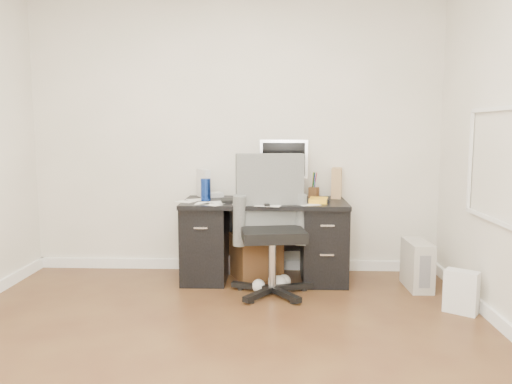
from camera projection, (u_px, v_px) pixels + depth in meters
ground at (210, 359)px, 3.07m from camera, size 4.00×4.00×0.00m
room_shell at (213, 85)px, 2.89m from camera, size 4.02×4.02×2.71m
desk at (264, 238)px, 4.65m from camera, size 1.50×0.70×0.75m
loose_papers at (243, 201)px, 4.56m from camera, size 1.10×0.60×0.00m
lcd_monitor at (284, 169)px, 4.70m from camera, size 0.46×0.28×0.57m
keyboard at (247, 200)px, 4.53m from camera, size 0.48×0.23×0.03m
computer_mouse at (285, 197)px, 4.57m from camera, size 0.08×0.08×0.07m
travel_mug at (206, 190)px, 4.58m from camera, size 0.11×0.11×0.21m
white_binder at (204, 183)px, 4.82m from camera, size 0.21×0.26×0.27m
magazine_file at (337, 183)px, 4.80m from camera, size 0.16×0.26×0.29m
pen_cup at (314, 185)px, 4.78m from camera, size 0.14×0.14×0.24m
yellow_book at (319, 200)px, 4.49m from camera, size 0.21×0.25×0.04m
paper_remote at (268, 204)px, 4.31m from camera, size 0.25×0.22×0.02m
office_chair at (272, 225)px, 4.21m from camera, size 0.76×0.76×1.19m
pc_tower at (417, 265)px, 4.42m from camera, size 0.20×0.43×0.42m
shopping_bag at (461, 292)px, 3.82m from camera, size 0.30×0.28×0.33m
wicker_basket at (256, 256)px, 4.77m from camera, size 0.54×0.54×0.41m
desk_printer at (213, 264)px, 4.87m from camera, size 0.39×0.37×0.19m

